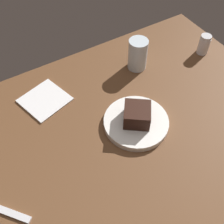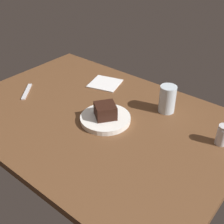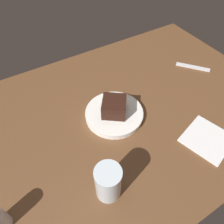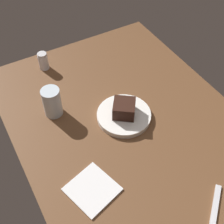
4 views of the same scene
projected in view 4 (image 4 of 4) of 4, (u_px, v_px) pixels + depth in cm
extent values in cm
cube|color=brown|center=(132.00, 130.00, 118.07)|extent=(120.00, 84.00, 3.00)
cylinder|color=white|center=(124.00, 115.00, 119.53)|extent=(21.10, 21.10, 2.15)
cube|color=black|center=(124.00, 109.00, 116.59)|extent=(11.54, 11.54, 5.77)
cylinder|color=silver|center=(43.00, 62.00, 137.31)|extent=(4.35, 4.35, 6.94)
cylinder|color=silver|center=(42.00, 55.00, 134.26)|extent=(4.13, 4.13, 1.20)
cylinder|color=silver|center=(52.00, 102.00, 117.40)|extent=(7.16, 7.16, 12.14)
cube|color=silver|center=(215.00, 206.00, 95.76)|extent=(11.00, 12.66, 0.70)
cube|color=white|center=(92.00, 189.00, 99.59)|extent=(17.94, 17.75, 0.60)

